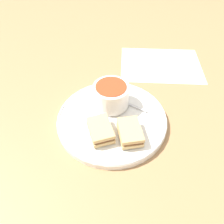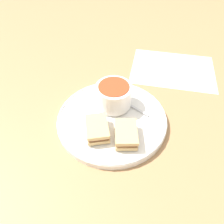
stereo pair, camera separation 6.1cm
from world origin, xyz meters
TOP-DOWN VIEW (x-y plane):
  - ground_plane at (0.00, 0.00)m, footprint 2.40×2.40m
  - plate at (0.00, 0.00)m, footprint 0.31×0.31m
  - soup_bowl at (0.05, 0.03)m, footprint 0.10×0.10m
  - spoon at (0.07, 0.01)m, footprint 0.03×0.12m
  - sandwich_half_near at (-0.07, -0.00)m, footprint 0.10×0.10m
  - sandwich_half_far at (-0.04, -0.07)m, footprint 0.10×0.09m
  - menu_sheet at (0.34, -0.04)m, footprint 0.32×0.36m

SIDE VIEW (x-z plane):
  - ground_plane at x=0.00m, z-range 0.00..0.00m
  - menu_sheet at x=0.34m, z-range 0.00..0.00m
  - plate at x=0.00m, z-range 0.00..0.02m
  - spoon at x=0.07m, z-range 0.02..0.03m
  - sandwich_half_near at x=-0.07m, z-range 0.02..0.05m
  - sandwich_half_far at x=-0.04m, z-range 0.02..0.05m
  - soup_bowl at x=0.05m, z-range 0.02..0.09m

